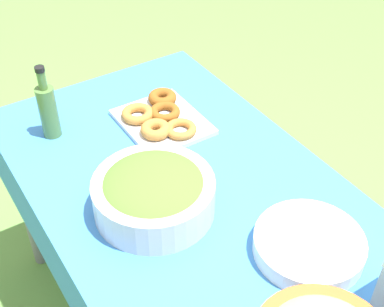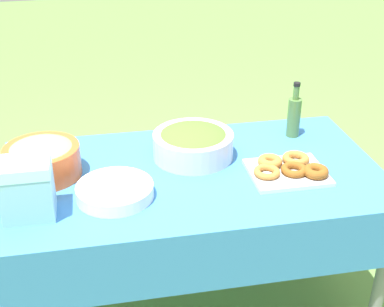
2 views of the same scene
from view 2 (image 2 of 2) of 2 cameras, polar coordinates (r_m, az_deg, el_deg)
picnic_table at (r=2.11m, az=-0.07°, el=-4.25°), size 1.47×0.80×0.73m
salad_bowl at (r=2.14m, az=0.13°, el=1.19°), size 0.32×0.32×0.12m
pasta_bowl at (r=2.08m, az=-15.68°, el=-0.47°), size 0.28×0.28×0.14m
donut_platter at (r=2.07m, az=10.24°, el=-1.62°), size 0.30×0.25×0.05m
plate_stack at (r=1.91m, az=-8.22°, el=-3.99°), size 0.27×0.27×0.05m
olive_oil_bottle at (r=2.35m, az=10.83°, el=4.02°), size 0.06×0.06×0.25m
cooler_box at (r=1.84m, az=-17.21°, el=-3.62°), size 0.17×0.14×0.20m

